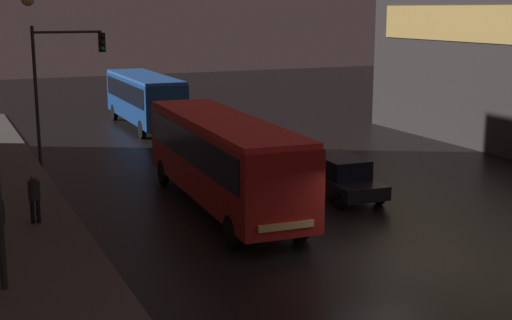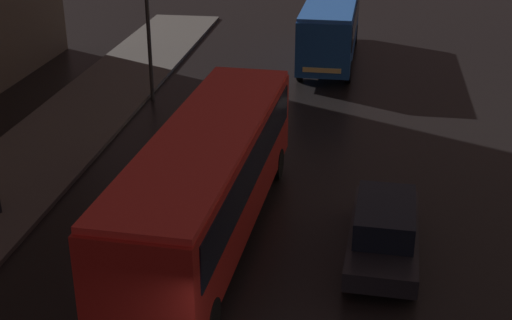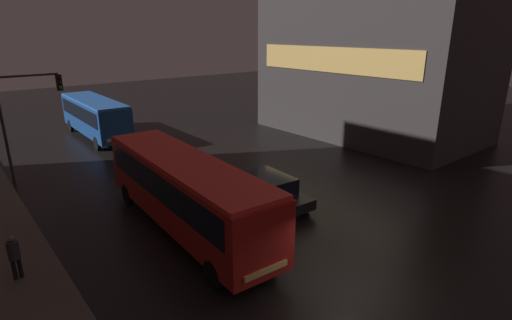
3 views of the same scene
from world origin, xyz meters
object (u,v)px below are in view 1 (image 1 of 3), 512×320
at_px(car_taxi, 338,176).
at_px(traffic_light_main, 60,69).
at_px(bus_near, 222,153).
at_px(street_lamp_sidewalk, 1,92).
at_px(bus_far, 144,95).
at_px(pedestrian_mid, 34,194).

height_order(car_taxi, traffic_light_main, traffic_light_main).
xyz_separation_m(bus_near, traffic_light_main, (-3.67, 11.05, 2.22)).
relative_size(traffic_light_main, street_lamp_sidewalk, 0.85).
xyz_separation_m(bus_far, car_taxi, (2.37, -18.50, -1.15)).
relative_size(bus_far, traffic_light_main, 1.62).
distance_m(bus_near, car_taxi, 4.81).
height_order(car_taxi, street_lamp_sidewalk, street_lamp_sidewalk).
xyz_separation_m(car_taxi, pedestrian_mid, (-11.04, 0.51, 0.35)).
distance_m(car_taxi, street_lamp_sidewalk, 13.88).
bearing_deg(traffic_light_main, pedestrian_mid, -104.30).
xyz_separation_m(car_taxi, street_lamp_sidewalk, (-12.26, -4.90, 4.26)).
xyz_separation_m(bus_near, car_taxi, (4.65, -0.18, -1.22)).
distance_m(bus_near, street_lamp_sidewalk, 9.65).
relative_size(bus_near, traffic_light_main, 1.83).
xyz_separation_m(pedestrian_mid, traffic_light_main, (2.73, 10.72, 3.09)).
distance_m(car_taxi, pedestrian_mid, 11.06).
bearing_deg(pedestrian_mid, bus_near, -52.89).
height_order(bus_far, street_lamp_sidewalk, street_lamp_sidewalk).
bearing_deg(traffic_light_main, street_lamp_sidewalk, -103.75).
bearing_deg(street_lamp_sidewalk, pedestrian_mid, 77.35).
bearing_deg(car_taxi, bus_near, 0.83).
distance_m(bus_far, street_lamp_sidewalk, 25.60).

